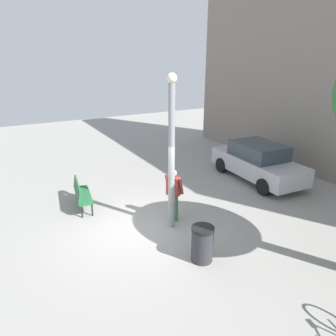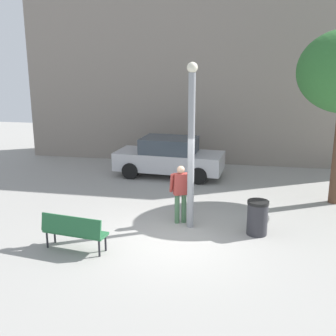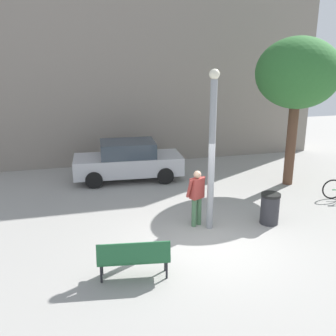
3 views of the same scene
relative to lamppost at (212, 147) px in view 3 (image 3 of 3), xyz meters
The scene contains 8 objects.
ground_plane 2.59m from the lamppost, 108.85° to the right, with size 36.00×36.00×0.00m, color gray.
building_facade 8.73m from the lamppost, 92.20° to the left, with size 16.63×2.00×9.83m, color gray.
lamppost is the anchor object (origin of this frame).
person_by_lamppost 1.48m from the lamppost, 141.33° to the left, with size 0.63×0.46×1.67m.
park_bench 3.74m from the lamppost, 141.45° to the right, with size 1.65×0.69×0.92m.
plaza_tree 5.47m from the lamppost, 34.01° to the left, with size 2.98×2.98×5.44m.
parked_car_silver 5.48m from the lamppost, 107.30° to the left, with size 4.31×2.05×1.55m.
trash_bin 2.65m from the lamppost, ahead, with size 0.57×0.57×0.93m.
Camera 3 is at (-3.40, -8.52, 4.82)m, focal length 40.86 mm.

